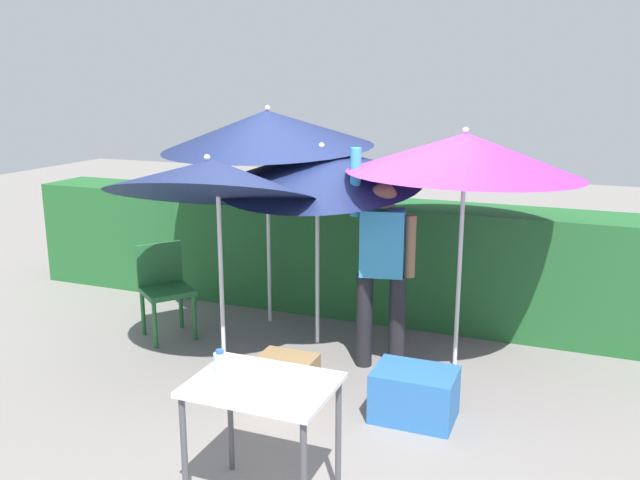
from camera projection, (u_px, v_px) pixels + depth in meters
The scene contains 12 objects.
ground_plane at pixel (307, 375), 5.63m from camera, with size 24.00×24.00×0.00m, color gray.
hedge_row at pixel (369, 258), 7.02m from camera, with size 8.00×0.70×1.19m, color #23602D.
umbrella_rainbow at pixel (267, 129), 6.43m from camera, with size 2.06×2.06×2.20m.
umbrella_orange at pixel (465, 154), 5.40m from camera, with size 1.93×1.93×2.05m.
umbrella_yellow at pixel (213, 178), 5.42m from camera, with size 1.76×1.73×2.07m.
umbrella_navy at pixel (319, 166), 5.92m from camera, with size 1.84×1.87×1.95m.
person_vendor at pixel (382, 262), 5.59m from camera, with size 0.56×0.29×1.88m.
chair_plastic at pixel (164, 285), 6.39m from camera, with size 0.62×0.62×0.89m.
cooler_box at pixel (414, 394), 4.87m from camera, with size 0.59×0.43×0.38m, color #2D6BB7.
crate_cardboard at pixel (285, 380), 5.13m from camera, with size 0.44×0.38×0.36m, color #9E7A4C.
folding_table at pixel (262, 398), 3.76m from camera, with size 0.80×0.60×0.78m.
bottle_water at pixel (220, 372), 3.60m from camera, with size 0.07×0.07×0.24m.
Camera 1 is at (2.03, -4.80, 2.43)m, focal length 37.66 mm.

